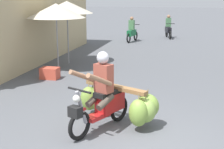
% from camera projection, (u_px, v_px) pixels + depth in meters
% --- Properties ---
extents(ground_plane, '(120.00, 120.00, 0.00)m').
position_uv_depth(ground_plane, '(132.00, 144.00, 5.98)').
color(ground_plane, '#56595E').
extents(motorbike_main_loaded, '(1.86, 1.96, 1.58)m').
position_uv_depth(motorbike_main_loaded, '(112.00, 101.00, 6.82)').
color(motorbike_main_loaded, black).
rests_on(motorbike_main_loaded, ground).
extents(motorbike_distant_ahead_left, '(0.57, 1.60, 1.40)m').
position_uv_depth(motorbike_distant_ahead_left, '(132.00, 32.00, 18.46)').
color(motorbike_distant_ahead_left, black).
rests_on(motorbike_distant_ahead_left, ground).
extents(motorbike_distant_far_ahead, '(0.63, 1.59, 1.40)m').
position_uv_depth(motorbike_distant_far_ahead, '(168.00, 29.00, 20.00)').
color(motorbike_distant_far_ahead, black).
rests_on(motorbike_distant_far_ahead, ground).
extents(shopfront_building, '(4.22, 10.02, 3.39)m').
position_uv_depth(shopfront_building, '(2.00, 17.00, 13.54)').
color(shopfront_building, tan).
rests_on(shopfront_building, ground).
extents(market_umbrella_near_shop, '(2.01, 2.01, 2.32)m').
position_uv_depth(market_umbrella_near_shop, '(56.00, 11.00, 11.32)').
color(market_umbrella_near_shop, '#99999E').
rests_on(market_umbrella_near_shop, ground).
extents(market_umbrella_further_along, '(1.95, 1.95, 2.38)m').
position_uv_depth(market_umbrella_further_along, '(67.00, 7.00, 12.34)').
color(market_umbrella_further_along, '#99999E').
rests_on(market_umbrella_further_along, ground).
extents(produce_crate, '(0.56, 0.40, 0.36)m').
position_uv_depth(produce_crate, '(50.00, 73.00, 10.52)').
color(produce_crate, '#CC4C38').
rests_on(produce_crate, ground).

